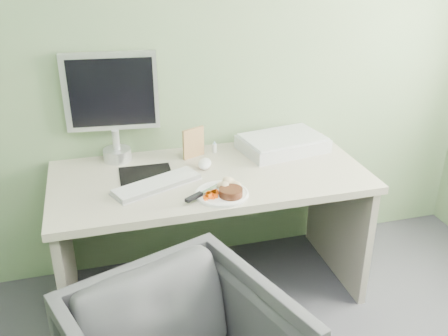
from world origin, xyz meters
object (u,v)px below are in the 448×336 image
object	(u,v)px
scanner	(283,144)
desk	(210,205)
plate	(222,194)
monitor	(112,101)

from	to	relation	value
scanner	desk	bearing A→B (deg)	-167.35
plate	monitor	xyz separation A→B (m)	(-0.44, 0.56, 0.32)
scanner	monitor	bearing A→B (deg)	162.71
plate	scanner	size ratio (longest dim) A/B	0.55
plate	scanner	world-z (taller)	scanner
monitor	desk	bearing A→B (deg)	-29.55
plate	scanner	bearing A→B (deg)	42.48
desk	monitor	xyz separation A→B (m)	(-0.44, 0.32, 0.51)
scanner	monitor	xyz separation A→B (m)	(-0.91, 0.12, 0.29)
plate	monitor	distance (m)	0.78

